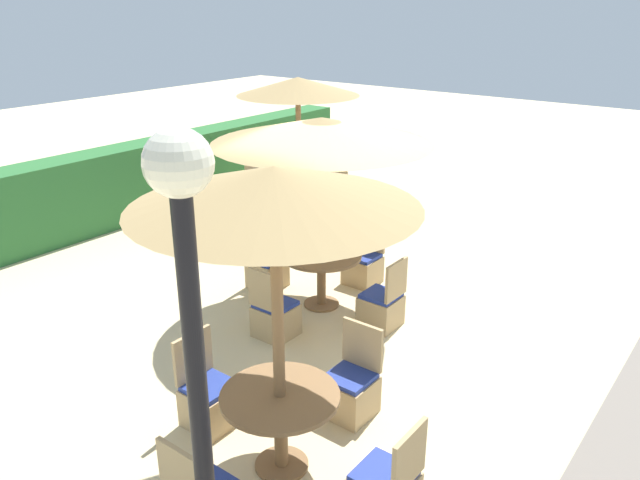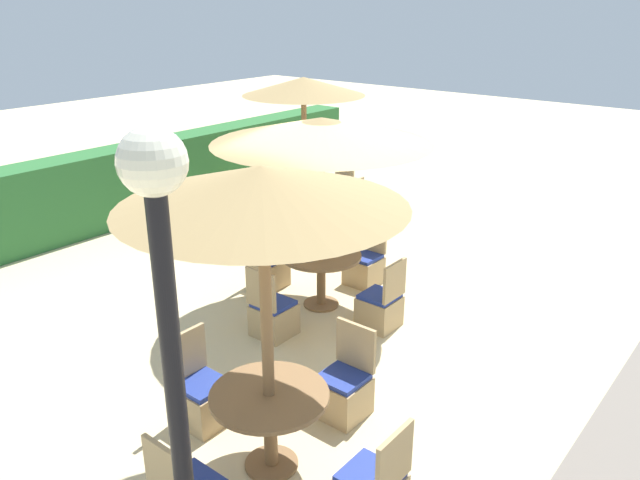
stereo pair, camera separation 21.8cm
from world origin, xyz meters
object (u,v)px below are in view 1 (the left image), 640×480
Objects in this scene: patio_chair_center_west at (275,316)px; patio_chair_front_left_east at (351,390)px; patio_chair_back_right_south at (342,213)px; patio_chair_back_right_east at (333,191)px; patio_chair_center_south at (382,307)px; patio_chair_front_left_north at (210,400)px; patio_chair_center_east at (363,266)px; lamp_post at (190,306)px; parasol_back_right at (298,87)px; patio_chair_back_right_north at (261,194)px; round_table_back_right at (299,186)px; round_table_front_left at (280,411)px; parasol_front_left at (274,189)px; patio_chair_center_north at (266,269)px; parasol_center at (322,131)px; round_table_center at (321,265)px.

patio_chair_center_west and patio_chair_front_left_east have the same top height.
patio_chair_back_right_south is 1.44m from patio_chair_back_right_east.
patio_chair_front_left_east is (-1.72, -0.71, 0.00)m from patio_chair_center_south.
patio_chair_front_left_north is at bearing 173.94° from patio_chair_center_south.
patio_chair_front_left_north is at bearing 116.75° from patio_chair_back_right_east.
patio_chair_center_east is at bearing 89.97° from patio_chair_center_west.
patio_chair_back_right_south and patio_chair_front_left_east have the same top height.
lamp_post is 8.38m from parasol_back_right.
patio_chair_back_right_north is (1.79, 3.64, 0.00)m from patio_chair_center_east.
patio_chair_center_west and patio_chair_back_right_east have the same top height.
patio_chair_center_south is 1.00× the size of patio_chair_back_right_south.
parasol_back_right reaches higher than round_table_back_right.
round_table_front_left is at bearing -166.22° from patio_chair_center_south.
parasol_back_right reaches higher than patio_chair_center_east.
patio_chair_back_right_north is (2.73, 4.55, 0.00)m from patio_chair_center_south.
round_table_back_right is (3.73, 2.65, 0.33)m from patio_chair_center_west.
parasol_front_left is (-5.46, -5.22, 2.31)m from patio_chair_back_right_north.
patio_chair_center_east is 1.00× the size of patio_chair_front_left_east.
lamp_post reaches higher than patio_chair_front_left_east.
patio_chair_back_right_north is (-0.00, 1.98, 0.00)m from patio_chair_back_right_south.
patio_chair_center_west is 0.87× the size of round_table_back_right.
patio_chair_front_left_north is (-2.68, -1.66, 0.00)m from patio_chair_center_north.
parasol_center is 2.34m from patio_chair_center_north.
lamp_post is at bearing -156.34° from round_table_front_left.
patio_chair_front_left_east is (-1.72, -1.67, -2.12)m from parasol_center.
patio_chair_back_right_east is (1.06, -0.01, -2.17)m from parasol_back_right.
lamp_post is 9.49m from patio_chair_back_right_east.
lamp_post is 3.10× the size of round_table_center.
lamp_post is 2.32m from round_table_front_left.
patio_chair_front_left_north is at bearing 87.26° from parasol_front_left.
round_table_front_left is (-1.72, -1.58, 0.33)m from patio_chair_center_west.
patio_chair_back_right_east is at bearing -157.17° from patio_chair_center_north.
round_table_back_right is (2.73, 1.61, 0.33)m from patio_chair_center_north.
patio_chair_back_right_south is at bearing -157.18° from patio_chair_front_left_north.
patio_chair_center_east and patio_chair_back_right_east have the same top height.
parasol_center is at bearing -149.54° from patio_chair_back_right_south.
patio_chair_center_west is at bearing -159.59° from patio_chair_front_left_north.
parasol_back_right reaches higher than patio_chair_center_west.
parasol_center reaches higher than round_table_back_right.
parasol_center is 4.99m from patio_chair_back_right_north.
round_table_front_left is (-2.73, -1.63, -1.79)m from parasol_center.
lamp_post is at bearing -54.86° from patio_chair_center_west.
patio_chair_front_left_east is at bearing 127.74° from patio_chair_back_right_east.
patio_chair_center_north is at bearing 43.91° from parasol_front_left.
parasol_back_right is (1.78, 2.65, 2.17)m from patio_chair_center_east.
patio_chair_center_west is at bearing 35.14° from lamp_post.
patio_chair_back_right_east is 1.00× the size of patio_chair_front_left_east.
patio_chair_center_west is 5.07m from parasol_back_right.
patio_chair_back_right_east is at bearing -0.51° from parasol_back_right.
parasol_front_left is 2.66× the size of round_table_front_left.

